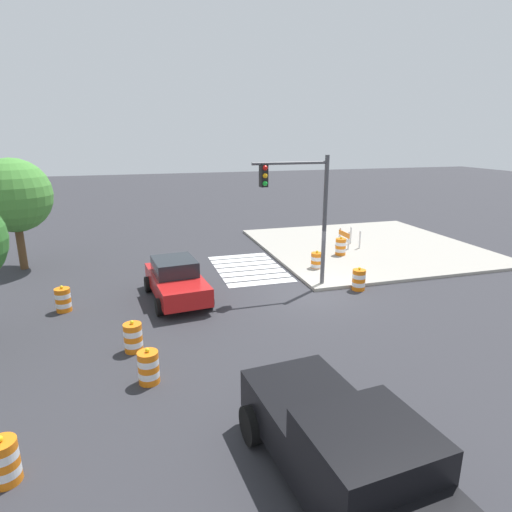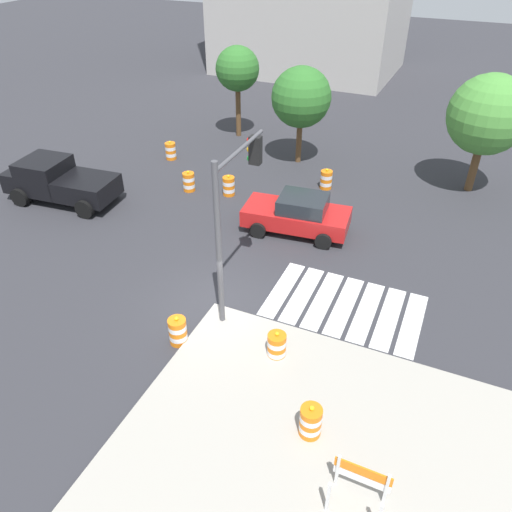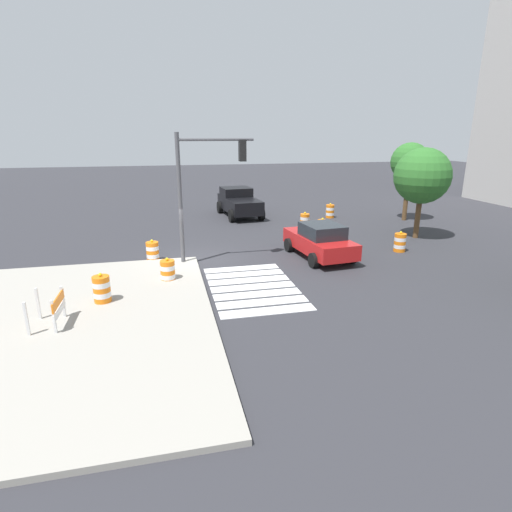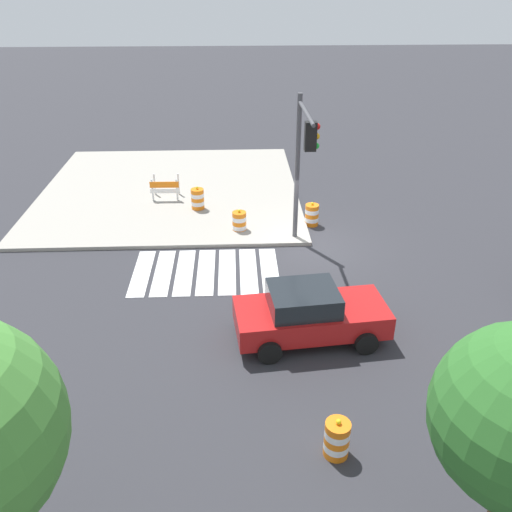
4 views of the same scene
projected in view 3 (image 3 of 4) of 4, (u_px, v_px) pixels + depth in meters
The scene contains 16 objects.
ground_plane at pixel (196, 260), 18.78m from camera, with size 120.00×120.00×0.00m, color #2D2D33.
sidewalk_corner at pixel (7, 331), 11.86m from camera, with size 12.00×12.00×0.15m, color #9E998E.
crosswalk_stripes at pixel (253, 287), 15.43m from camera, with size 5.10×3.20×0.02m.
sports_car at pixel (320, 241), 18.93m from camera, with size 4.47×2.48×1.63m.
pickup_truck at pixel (238, 202), 28.68m from camera, with size 5.30×2.71×1.92m.
traffic_barrel_near_corner at pixel (305, 221), 24.90m from camera, with size 0.56×0.56×1.02m.
traffic_barrel_crosswalk_end at pixel (400, 242), 20.01m from camera, with size 0.56×0.56×1.02m.
traffic_barrel_median_near at pixel (330, 211), 28.08m from camera, with size 0.56×0.56×1.02m.
traffic_barrel_median_far at pixel (153, 252), 18.46m from camera, with size 0.56×0.56×1.02m.
traffic_barrel_far_curb at pixel (322, 228), 23.18m from camera, with size 0.56×0.56×1.02m.
traffic_barrel_lane_center at pixel (168, 272), 15.78m from camera, with size 0.56×0.56×1.02m.
traffic_barrel_on_sidewalk at pixel (102, 289), 13.61m from camera, with size 0.56×0.56×1.02m.
construction_barricade at pixel (53, 307), 11.90m from camera, with size 1.30×0.79×1.00m.
traffic_light_pole at pixel (206, 175), 17.23m from camera, with size 0.47×3.29×5.50m.
street_tree_streetside_near at pixel (422, 176), 21.81m from camera, with size 2.99×2.99×4.91m.
street_tree_streetside_far at pixel (410, 162), 26.35m from camera, with size 2.44×2.44×5.06m.
Camera 3 is at (18.09, -1.33, 5.58)m, focal length 28.57 mm.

